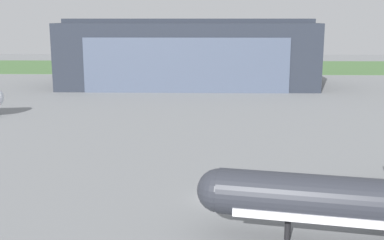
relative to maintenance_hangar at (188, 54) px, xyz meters
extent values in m
plane|color=slate|center=(6.37, -93.58, -9.41)|extent=(440.00, 440.00, 0.00)
cube|color=#496E3D|center=(6.37, 56.57, -9.37)|extent=(440.00, 56.00, 0.08)
cube|color=#232833|center=(0.00, 0.09, -0.14)|extent=(73.01, 29.01, 18.55)
cube|color=#424C60|center=(0.00, -14.56, -1.99)|extent=(55.48, 0.30, 14.84)
cube|color=#232833|center=(0.00, 0.09, 9.74)|extent=(73.01, 6.96, 1.20)
sphere|color=#282B33|center=(6.40, -102.42, -5.14)|extent=(4.10, 4.10, 4.10)
cylinder|color=black|center=(12.72, -103.71, -8.35)|extent=(0.56, 0.56, 2.14)
camera|label=1|loc=(5.05, -145.73, 10.69)|focal=45.70mm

